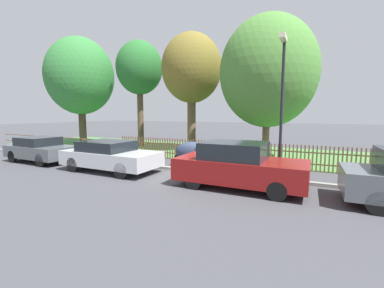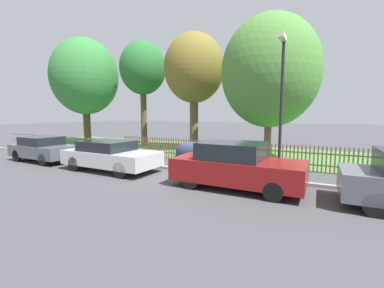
% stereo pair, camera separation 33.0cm
% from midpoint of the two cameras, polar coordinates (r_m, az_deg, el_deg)
% --- Properties ---
extents(ground_plane, '(120.00, 120.00, 0.00)m').
position_cam_midpoint_polar(ground_plane, '(10.69, 0.94, -6.58)').
color(ground_plane, '#424247').
extents(kerb_stone, '(36.69, 0.20, 0.12)m').
position_cam_midpoint_polar(kerb_stone, '(10.76, 1.16, -6.16)').
color(kerb_stone, gray).
rests_on(kerb_stone, ground).
extents(grass_strip, '(36.69, 7.54, 0.01)m').
position_cam_midpoint_polar(grass_strip, '(16.42, 10.16, -1.95)').
color(grass_strip, '#477F3D').
rests_on(grass_strip, ground).
extents(park_fence, '(36.69, 0.05, 1.13)m').
position_cam_midpoint_polar(park_fence, '(12.80, 5.59, -1.81)').
color(park_fence, brown).
rests_on(park_fence, ground).
extents(parked_car_silver_hatchback, '(3.77, 1.81, 1.28)m').
position_cam_midpoint_polar(parked_car_silver_hatchback, '(15.31, -31.14, -0.98)').
color(parked_car_silver_hatchback, '#51565B').
rests_on(parked_car_silver_hatchback, ground).
extents(parked_car_black_saloon, '(4.29, 1.90, 1.30)m').
position_cam_midpoint_polar(parked_car_black_saloon, '(11.64, -18.54, -2.43)').
color(parked_car_black_saloon, '#BCBCC1').
rests_on(parked_car_black_saloon, ground).
extents(parked_car_navy_estate, '(4.25, 1.88, 1.53)m').
position_cam_midpoint_polar(parked_car_navy_estate, '(8.69, 9.23, -4.70)').
color(parked_car_navy_estate, maroon).
rests_on(parked_car_navy_estate, ground).
extents(covered_motorcycle, '(1.89, 0.88, 1.18)m').
position_cam_midpoint_polar(covered_motorcycle, '(11.83, -0.47, -1.77)').
color(covered_motorcycle, black).
rests_on(covered_motorcycle, ground).
extents(tree_nearest_kerb, '(5.17, 5.17, 8.35)m').
position_cam_midpoint_polar(tree_nearest_kerb, '(22.64, -24.00, 13.54)').
color(tree_nearest_kerb, '#473828').
rests_on(tree_nearest_kerb, ground).
extents(tree_behind_motorcycle, '(3.43, 3.43, 7.82)m').
position_cam_midpoint_polar(tree_behind_motorcycle, '(20.26, -12.09, 16.05)').
color(tree_behind_motorcycle, brown).
rests_on(tree_behind_motorcycle, ground).
extents(tree_mid_park, '(3.92, 3.92, 7.67)m').
position_cam_midpoint_polar(tree_mid_park, '(17.43, -0.67, 16.32)').
color(tree_mid_park, brown).
rests_on(tree_mid_park, ground).
extents(tree_far_left, '(5.13, 5.13, 7.62)m').
position_cam_midpoint_polar(tree_far_left, '(14.73, 15.88, 15.10)').
color(tree_far_left, brown).
rests_on(tree_far_left, ground).
extents(street_lamp, '(0.20, 0.79, 5.22)m').
position_cam_midpoint_polar(street_lamp, '(10.15, 18.48, 11.28)').
color(street_lamp, black).
rests_on(street_lamp, ground).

